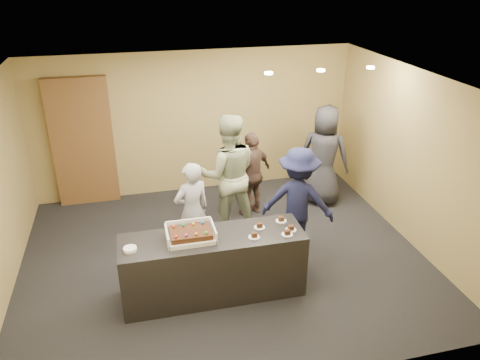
{
  "coord_description": "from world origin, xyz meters",
  "views": [
    {
      "loc": [
        -1.2,
        -5.88,
        4.12
      ],
      "look_at": [
        0.26,
        0.0,
        1.27
      ],
      "focal_mm": 35.0,
      "sensor_mm": 36.0,
      "label": 1
    }
  ],
  "objects_px": {
    "cake_box": "(191,236)",
    "plate_stack": "(130,249)",
    "storage_cabinet": "(83,143)",
    "sheet_cake": "(191,233)",
    "person_server_grey": "(192,211)",
    "person_navy_man": "(298,201)",
    "person_brown_extra": "(252,174)",
    "person_dark_suit": "(324,156)",
    "serving_counter": "(213,265)",
    "person_sage_man": "(228,174)"
  },
  "relations": [
    {
      "from": "cake_box",
      "to": "plate_stack",
      "type": "height_order",
      "value": "cake_box"
    },
    {
      "from": "storage_cabinet",
      "to": "sheet_cake",
      "type": "bearing_deg",
      "value": -65.63
    },
    {
      "from": "person_server_grey",
      "to": "person_navy_man",
      "type": "height_order",
      "value": "person_navy_man"
    },
    {
      "from": "person_brown_extra",
      "to": "person_dark_suit",
      "type": "height_order",
      "value": "person_dark_suit"
    },
    {
      "from": "storage_cabinet",
      "to": "person_brown_extra",
      "type": "xyz_separation_m",
      "value": [
        2.83,
        -1.18,
        -0.41
      ]
    },
    {
      "from": "sheet_cake",
      "to": "person_dark_suit",
      "type": "height_order",
      "value": "person_dark_suit"
    },
    {
      "from": "cake_box",
      "to": "serving_counter",
      "type": "bearing_deg",
      "value": -4.65
    },
    {
      "from": "sheet_cake",
      "to": "plate_stack",
      "type": "xyz_separation_m",
      "value": [
        -0.76,
        -0.07,
        -0.08
      ]
    },
    {
      "from": "person_server_grey",
      "to": "person_brown_extra",
      "type": "xyz_separation_m",
      "value": [
        1.22,
        1.08,
        -0.01
      ]
    },
    {
      "from": "person_sage_man",
      "to": "storage_cabinet",
      "type": "bearing_deg",
      "value": -30.28
    },
    {
      "from": "person_server_grey",
      "to": "person_brown_extra",
      "type": "distance_m",
      "value": 1.63
    },
    {
      "from": "person_brown_extra",
      "to": "serving_counter",
      "type": "bearing_deg",
      "value": 26.56
    },
    {
      "from": "plate_stack",
      "to": "person_navy_man",
      "type": "xyz_separation_m",
      "value": [
        2.5,
        0.84,
        -0.08
      ]
    },
    {
      "from": "cake_box",
      "to": "person_server_grey",
      "type": "height_order",
      "value": "person_server_grey"
    },
    {
      "from": "sheet_cake",
      "to": "person_brown_extra",
      "type": "distance_m",
      "value": 2.47
    },
    {
      "from": "sheet_cake",
      "to": "person_server_grey",
      "type": "xyz_separation_m",
      "value": [
        0.15,
        0.96,
        -0.22
      ]
    },
    {
      "from": "serving_counter",
      "to": "person_sage_man",
      "type": "xyz_separation_m",
      "value": [
        0.57,
        1.62,
        0.55
      ]
    },
    {
      "from": "storage_cabinet",
      "to": "cake_box",
      "type": "bearing_deg",
      "value": -65.47
    },
    {
      "from": "sheet_cake",
      "to": "person_brown_extra",
      "type": "height_order",
      "value": "person_brown_extra"
    },
    {
      "from": "person_server_grey",
      "to": "person_sage_man",
      "type": "bearing_deg",
      "value": -156.44
    },
    {
      "from": "plate_stack",
      "to": "person_navy_man",
      "type": "distance_m",
      "value": 2.64
    },
    {
      "from": "sheet_cake",
      "to": "person_sage_man",
      "type": "bearing_deg",
      "value": 62.27
    },
    {
      "from": "person_sage_man",
      "to": "person_brown_extra",
      "type": "relative_size",
      "value": 1.31
    },
    {
      "from": "plate_stack",
      "to": "person_sage_man",
      "type": "relative_size",
      "value": 0.08
    },
    {
      "from": "person_navy_man",
      "to": "sheet_cake",
      "type": "bearing_deg",
      "value": 49.97
    },
    {
      "from": "person_navy_man",
      "to": "person_dark_suit",
      "type": "distance_m",
      "value": 1.73
    },
    {
      "from": "sheet_cake",
      "to": "plate_stack",
      "type": "relative_size",
      "value": 3.15
    },
    {
      "from": "plate_stack",
      "to": "person_navy_man",
      "type": "bearing_deg",
      "value": 18.56
    },
    {
      "from": "storage_cabinet",
      "to": "sheet_cake",
      "type": "distance_m",
      "value": 3.54
    },
    {
      "from": "person_sage_man",
      "to": "person_dark_suit",
      "type": "bearing_deg",
      "value": -159.57
    },
    {
      "from": "storage_cabinet",
      "to": "person_brown_extra",
      "type": "bearing_deg",
      "value": -22.63
    },
    {
      "from": "serving_counter",
      "to": "sheet_cake",
      "type": "height_order",
      "value": "sheet_cake"
    },
    {
      "from": "person_server_grey",
      "to": "serving_counter",
      "type": "bearing_deg",
      "value": 77.41
    },
    {
      "from": "sheet_cake",
      "to": "person_brown_extra",
      "type": "xyz_separation_m",
      "value": [
        1.37,
        2.04,
        -0.23
      ]
    },
    {
      "from": "storage_cabinet",
      "to": "person_dark_suit",
      "type": "bearing_deg",
      "value": -14.04
    },
    {
      "from": "plate_stack",
      "to": "person_sage_man",
      "type": "xyz_separation_m",
      "value": [
        1.61,
        1.69,
        0.08
      ]
    },
    {
      "from": "plate_stack",
      "to": "person_brown_extra",
      "type": "height_order",
      "value": "person_brown_extra"
    },
    {
      "from": "cake_box",
      "to": "person_server_grey",
      "type": "relative_size",
      "value": 0.4
    },
    {
      "from": "person_sage_man",
      "to": "person_dark_suit",
      "type": "xyz_separation_m",
      "value": [
        1.9,
        0.54,
        -0.07
      ]
    },
    {
      "from": "person_navy_man",
      "to": "person_brown_extra",
      "type": "distance_m",
      "value": 1.33
    },
    {
      "from": "serving_counter",
      "to": "person_navy_man",
      "type": "height_order",
      "value": "person_navy_man"
    },
    {
      "from": "person_navy_man",
      "to": "person_brown_extra",
      "type": "bearing_deg",
      "value": -47.8
    },
    {
      "from": "sheet_cake",
      "to": "plate_stack",
      "type": "bearing_deg",
      "value": -174.53
    },
    {
      "from": "storage_cabinet",
      "to": "sheet_cake",
      "type": "relative_size",
      "value": 4.5
    },
    {
      "from": "sheet_cake",
      "to": "person_dark_suit",
      "type": "distance_m",
      "value": 3.5
    },
    {
      "from": "person_brown_extra",
      "to": "person_dark_suit",
      "type": "bearing_deg",
      "value": 150.01
    },
    {
      "from": "serving_counter",
      "to": "person_dark_suit",
      "type": "height_order",
      "value": "person_dark_suit"
    },
    {
      "from": "plate_stack",
      "to": "person_brown_extra",
      "type": "relative_size",
      "value": 0.11
    },
    {
      "from": "sheet_cake",
      "to": "plate_stack",
      "type": "height_order",
      "value": "sheet_cake"
    },
    {
      "from": "sheet_cake",
      "to": "person_dark_suit",
      "type": "relative_size",
      "value": 0.28
    }
  ]
}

